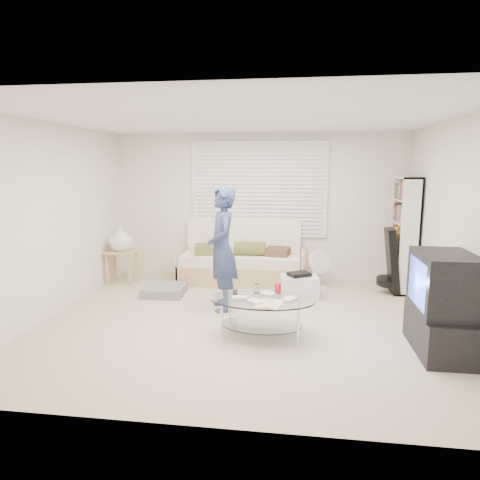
# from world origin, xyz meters

# --- Properties ---
(ground) EXTENTS (5.00, 5.00, 0.00)m
(ground) POSITION_xyz_m (0.00, 0.00, 0.00)
(ground) COLOR tan
(ground) RESTS_ON ground
(room_shell) EXTENTS (5.02, 4.52, 2.51)m
(room_shell) POSITION_xyz_m (0.00, 0.48, 1.63)
(room_shell) COLOR silver
(room_shell) RESTS_ON ground
(window_blinds) EXTENTS (2.32, 0.08, 1.62)m
(window_blinds) POSITION_xyz_m (0.00, 2.20, 1.55)
(window_blinds) COLOR silver
(window_blinds) RESTS_ON ground
(futon_sofa) EXTENTS (2.11, 0.85, 1.03)m
(futon_sofa) POSITION_xyz_m (-0.25, 1.87, 0.34)
(futon_sofa) COLOR tan
(futon_sofa) RESTS_ON ground
(grey_floor_pillow) EXTENTS (0.63, 0.63, 0.14)m
(grey_floor_pillow) POSITION_xyz_m (-1.32, 0.99, 0.07)
(grey_floor_pillow) COLOR slate
(grey_floor_pillow) RESTS_ON ground
(side_table) EXTENTS (0.49, 0.39, 0.97)m
(side_table) POSITION_xyz_m (-2.22, 1.52, 0.72)
(side_table) COLOR tan
(side_table) RESTS_ON ground
(bookshelf) EXTENTS (0.28, 0.75, 1.79)m
(bookshelf) POSITION_xyz_m (2.32, 1.74, 0.89)
(bookshelf) COLOR white
(bookshelf) RESTS_ON ground
(guitar_case) EXTENTS (0.36, 0.37, 1.00)m
(guitar_case) POSITION_xyz_m (2.12, 1.52, 0.44)
(guitar_case) COLOR black
(guitar_case) RESTS_ON ground
(floor_fan) EXTENTS (0.39, 0.26, 0.63)m
(floor_fan) POSITION_xyz_m (1.04, 1.64, 0.37)
(floor_fan) COLOR white
(floor_fan) RESTS_ON ground
(storage_bin) EXTENTS (0.60, 0.46, 0.39)m
(storage_bin) POSITION_xyz_m (0.72, 1.11, 0.18)
(storage_bin) COLOR white
(storage_bin) RESTS_ON ground
(tv_unit) EXTENTS (0.55, 0.98, 1.06)m
(tv_unit) POSITION_xyz_m (2.20, -0.60, 0.52)
(tv_unit) COLOR black
(tv_unit) RESTS_ON ground
(coffee_table) EXTENTS (1.24, 0.81, 0.57)m
(coffee_table) POSITION_xyz_m (0.30, -0.43, 0.37)
(coffee_table) COLOR silver
(coffee_table) RESTS_ON ground
(standing_person) EXTENTS (0.57, 0.71, 1.68)m
(standing_person) POSITION_xyz_m (-0.32, 0.45, 0.84)
(standing_person) COLOR navy
(standing_person) RESTS_ON ground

